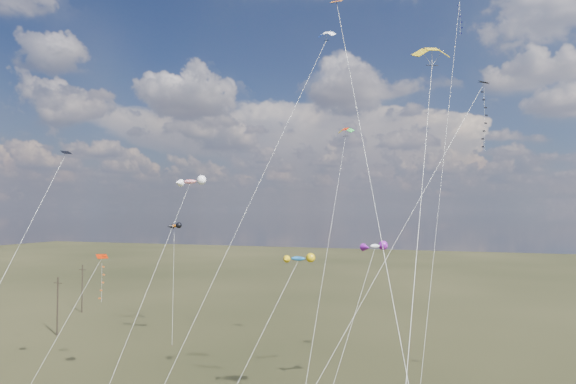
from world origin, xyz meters
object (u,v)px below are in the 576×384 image
(utility_pole_far, at_px, (82,288))
(diamond_black_high, at_px, (475,129))
(utility_pole_near, at_px, (57,306))
(parafoil_yellow, at_px, (432,51))

(utility_pole_far, bearing_deg, diamond_black_high, -19.16)
(utility_pole_far, bearing_deg, utility_pole_near, -60.26)
(utility_pole_far, height_order, diamond_black_high, diamond_black_high)
(utility_pole_near, distance_m, parafoil_yellow, 61.03)
(utility_pole_far, relative_size, parafoil_yellow, 0.28)
(utility_pole_far, xyz_separation_m, diamond_black_high, (62.50, -21.71, 20.55))
(utility_pole_near, bearing_deg, diamond_black_high, -8.05)
(utility_pole_near, relative_size, utility_pole_far, 1.00)
(utility_pole_near, relative_size, parafoil_yellow, 0.28)
(utility_pole_near, bearing_deg, parafoil_yellow, -23.40)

